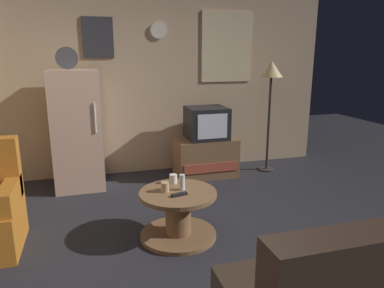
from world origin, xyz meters
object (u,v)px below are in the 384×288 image
at_px(fridge, 77,130).
at_px(standing_lamp, 271,78).
at_px(tv_stand, 205,157).
at_px(mug_ceramic_white, 173,179).
at_px(coffee_table, 178,214).
at_px(mug_ceramic_tan, 165,187).
at_px(wine_glass, 182,182).
at_px(crt_tv, 207,123).
at_px(remote_control, 179,194).

xyz_separation_m(fridge, standing_lamp, (2.66, -0.05, 0.60)).
bearing_deg(tv_stand, mug_ceramic_white, -119.57).
relative_size(coffee_table, mug_ceramic_white, 8.00).
distance_m(fridge, coffee_table, 1.95).
height_order(standing_lamp, coffee_table, standing_lamp).
bearing_deg(tv_stand, mug_ceramic_tan, -119.87).
bearing_deg(wine_glass, fridge, 120.18).
bearing_deg(mug_ceramic_white, fridge, 122.49).
distance_m(wine_glass, mug_ceramic_white, 0.21).
bearing_deg(tv_stand, crt_tv, -3.92).
xyz_separation_m(fridge, mug_ceramic_white, (0.91, -1.42, -0.25)).
relative_size(tv_stand, wine_glass, 5.60).
distance_m(wine_glass, mug_ceramic_tan, 0.16).
relative_size(mug_ceramic_white, remote_control, 0.60).
xyz_separation_m(mug_ceramic_tan, remote_control, (0.10, -0.13, -0.03)).
height_order(crt_tv, remote_control, crt_tv).
bearing_deg(crt_tv, remote_control, -115.71).
distance_m(crt_tv, coffee_table, 1.90).
height_order(crt_tv, coffee_table, crt_tv).
distance_m(mug_ceramic_white, mug_ceramic_tan, 0.24).
xyz_separation_m(crt_tv, mug_ceramic_white, (-0.81, -1.40, -0.26)).
bearing_deg(remote_control, tv_stand, 50.70).
bearing_deg(tv_stand, standing_lamp, -1.55).
relative_size(crt_tv, remote_control, 3.60).
height_order(mug_ceramic_tan, remote_control, mug_ceramic_tan).
relative_size(tv_stand, coffee_table, 1.17).
xyz_separation_m(tv_stand, mug_ceramic_tan, (-0.92, -1.60, 0.23)).
xyz_separation_m(mug_ceramic_white, mug_ceramic_tan, (-0.12, -0.20, 0.00)).
distance_m(wine_glass, remote_control, 0.16).
distance_m(fridge, mug_ceramic_tan, 1.82).
bearing_deg(crt_tv, fridge, 179.15).
bearing_deg(standing_lamp, crt_tv, 178.48).
bearing_deg(remote_control, crt_tv, 50.32).
distance_m(fridge, standing_lamp, 2.73).
bearing_deg(wine_glass, standing_lamp, 42.56).
height_order(crt_tv, mug_ceramic_white, crt_tv).
distance_m(crt_tv, standing_lamp, 1.12).
height_order(mug_ceramic_white, remote_control, mug_ceramic_white).
height_order(tv_stand, remote_control, tv_stand).
height_order(standing_lamp, wine_glass, standing_lamp).
bearing_deg(standing_lamp, remote_control, -136.18).
bearing_deg(standing_lamp, tv_stand, 178.45).
xyz_separation_m(coffee_table, mug_ceramic_tan, (-0.11, 0.03, 0.27)).
distance_m(tv_stand, coffee_table, 1.82).
height_order(wine_glass, mug_ceramic_white, wine_glass).
relative_size(standing_lamp, mug_ceramic_tan, 17.67).
distance_m(standing_lamp, mug_ceramic_white, 2.38).
bearing_deg(tv_stand, fridge, 179.18).
height_order(tv_stand, mug_ceramic_white, mug_ceramic_white).
bearing_deg(crt_tv, wine_glass, -115.74).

